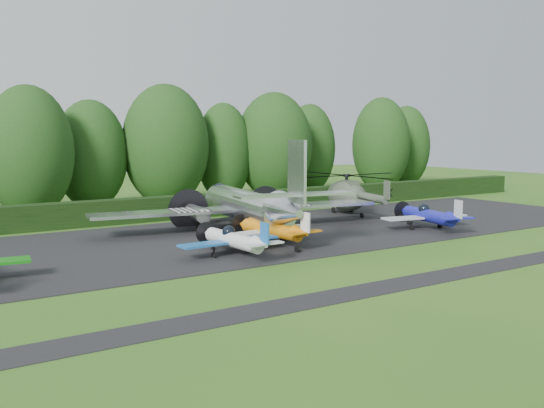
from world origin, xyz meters
TOP-DOWN VIEW (x-y plane):
  - ground at (0.00, 0.00)m, footprint 160.00×160.00m
  - apron at (0.00, 10.00)m, footprint 70.00×18.00m
  - taxiway_verge at (0.00, -6.00)m, footprint 70.00×2.00m
  - hedgerow at (0.00, 21.00)m, footprint 90.00×1.60m
  - transport_plane at (2.42, 11.34)m, footprint 22.59×17.32m
  - light_plane_white at (-2.87, 4.27)m, footprint 6.53×6.87m
  - light_plane_orange at (1.03, 6.10)m, footprint 6.73×7.08m
  - light_plane_blue at (14.52, 4.82)m, footprint 7.04×7.40m
  - helicopter at (15.28, 15.30)m, footprint 11.32×13.25m
  - sign_board at (24.74, 20.50)m, footprint 3.45×0.13m
  - tree_0 at (10.84, 30.54)m, footprint 6.02×6.02m
  - tree_1 at (-9.40, 28.44)m, footprint 7.56×7.56m
  - tree_2 at (4.01, 30.14)m, footprint 8.69×8.69m
  - tree_3 at (16.48, 29.24)m, footprint 8.48×8.48m
  - tree_4 at (23.80, 32.47)m, footprint 6.27×6.27m
  - tree_6 at (32.90, 29.67)m, footprint 7.23×7.23m
  - tree_9 at (40.03, 32.31)m, footprint 6.40×6.40m
  - tree_10 at (-3.15, 31.61)m, footprint 7.03×7.03m

SIDE VIEW (x-z plane):
  - ground at x=0.00m, z-range 0.00..0.00m
  - hedgerow at x=0.00m, z-range -1.00..1.00m
  - taxiway_verge at x=0.00m, z-range 0.00..0.00m
  - apron at x=0.00m, z-range 0.00..0.01m
  - light_plane_white at x=-2.87m, z-range -0.21..2.30m
  - light_plane_orange at x=1.03m, z-range -0.22..2.37m
  - light_plane_blue at x=14.52m, z-range -0.23..2.48m
  - sign_board at x=24.74m, z-range 0.34..2.28m
  - helicopter at x=15.28m, z-range 0.14..3.78m
  - transport_plane at x=2.42m, z-range -1.60..5.64m
  - tree_10 at x=-3.15m, z-range -0.01..10.56m
  - tree_0 at x=10.84m, z-range -0.02..10.57m
  - tree_4 at x=23.80m, z-range -0.01..10.84m
  - tree_9 at x=40.03m, z-range -0.01..10.97m
  - tree_1 at x=-9.40m, z-range -0.01..11.51m
  - tree_6 at x=32.90m, z-range -0.01..11.77m
  - tree_3 at x=16.48m, z-range -0.01..11.82m
  - tree_2 at x=4.01m, z-range -0.01..12.25m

